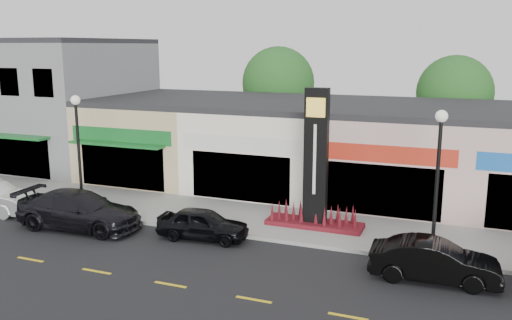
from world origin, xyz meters
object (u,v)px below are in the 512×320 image
Objects in this scene: car_black_conv at (434,261)px; car_black_sedan at (203,224)px; lamp_west_near at (78,141)px; car_dark_sedan at (79,210)px; lamp_east_near at (438,169)px; pylon_sign at (315,179)px.

car_black_sedan is at bearing 82.45° from car_black_conv.
car_black_sedan is 9.20m from car_black_conv.
car_dark_sedan is (1.37, -1.89, -2.66)m from lamp_west_near.
lamp_west_near is 16.00m from lamp_east_near.
pylon_sign reaches higher than lamp_east_near.
lamp_west_near is 1.27× the size of car_black_conv.
lamp_west_near is 1.00× the size of lamp_east_near.
pylon_sign reaches higher than car_dark_sedan.
car_black_sedan is at bearing -172.83° from lamp_east_near.
lamp_east_near is at bearing 0.00° from lamp_west_near.
lamp_west_near is 1.44× the size of car_black_sedan.
car_black_conv is (16.17, -1.95, -2.77)m from lamp_west_near.
car_black_sedan is (-3.99, -2.83, -1.63)m from pylon_sign.
lamp_west_near is 16.52m from car_black_conv.
car_dark_sedan is (-14.63, -1.89, -2.66)m from lamp_east_near.
car_dark_sedan is 5.69m from car_black_sedan.
lamp_west_near is 11.19m from pylon_sign.
pylon_sign is at bearing -72.64° from car_dark_sedan.
car_black_sedan is (7.01, -1.13, -2.83)m from lamp_west_near.
pylon_sign is 10.38m from car_dark_sedan.
lamp_west_near reaches higher than car_black_sedan.
car_black_conv is (14.80, -0.06, -0.11)m from car_dark_sedan.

